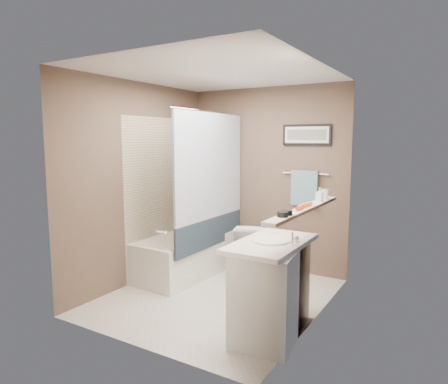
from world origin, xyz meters
The scene contains 34 objects.
ground centered at (0.00, 0.00, 0.00)m, with size 2.50×2.50×0.00m, color silver.
ceiling centered at (0.00, 0.00, 2.38)m, with size 2.20×2.50×0.04m, color silver.
wall_back centered at (0.00, 1.23, 1.20)m, with size 2.20×0.04×2.40m, color brown.
wall_front centered at (0.00, -1.23, 1.20)m, with size 2.20×0.04×2.40m, color brown.
wall_left centered at (-1.08, 0.00, 1.20)m, with size 0.04×2.50×2.40m, color brown.
wall_right centered at (1.08, 0.00, 1.20)m, with size 0.04×2.50×2.40m, color brown.
tile_surround centered at (-1.09, 0.50, 1.00)m, with size 0.02×1.55×2.00m, color beige.
curtain_rod centered at (-0.40, 0.50, 2.05)m, with size 0.02×0.02×1.55m, color silver.
curtain_upper centered at (-0.40, 0.50, 1.40)m, with size 0.03×1.45×1.28m, color white.
curtain_lower centered at (-0.40, 0.50, 0.58)m, with size 0.03×1.45×0.36m, color #263848.
mirror centered at (1.09, -0.15, 1.62)m, with size 0.02×1.60×1.00m, color silver.
shelf centered at (1.04, -0.15, 1.10)m, with size 0.12×1.60×0.03m, color silver.
towel_bar centered at (0.55, 1.22, 1.30)m, with size 0.02×0.02×0.60m, color silver.
towel centered at (0.55, 1.20, 1.12)m, with size 0.34×0.05×0.44m, color #98C9DD.
art_frame centered at (0.55, 1.23, 1.78)m, with size 0.62×0.03×0.26m, color black.
art_mat centered at (0.55, 1.22, 1.78)m, with size 0.56×0.00×0.20m, color white.
art_image centered at (0.55, 1.22, 1.78)m, with size 0.50×0.00×0.13m, color #595959.
door centered at (0.55, -1.24, 1.00)m, with size 0.80×0.02×2.00m, color silver.
door_handle centered at (0.22, -1.19, 1.00)m, with size 0.02×0.02×0.10m, color silver.
bathtub centered at (-0.75, 0.48, 0.25)m, with size 0.70×1.50×0.50m, color white.
tub_rim centered at (-0.75, 0.48, 0.50)m, with size 0.56×1.36×0.02m, color white.
toilet centered at (0.02, 0.83, 0.34)m, with size 0.38×0.67×0.69m, color white.
vanity centered at (0.85, -0.45, 0.40)m, with size 0.50×0.90×0.80m, color silver.
countertop centered at (0.84, -0.45, 0.82)m, with size 0.54×0.96×0.04m, color silver.
sink_basin centered at (0.83, -0.45, 0.85)m, with size 0.34×0.34×0.01m, color white.
faucet_spout centered at (1.03, -0.45, 0.89)m, with size 0.02×0.02×0.10m, color white.
faucet_knob centered at (1.03, -0.35, 0.87)m, with size 0.05×0.05×0.05m, color silver.
candle_bowl_near centered at (1.04, -0.68, 1.14)m, with size 0.09×0.09×0.04m, color black.
candle_bowl_far centered at (1.04, -0.59, 1.14)m, with size 0.09×0.09×0.04m, color black.
hair_brush_front centered at (1.04, -0.28, 1.14)m, with size 0.04×0.04×0.22m, color #CC411C.
hair_brush_back centered at (1.04, -0.15, 1.14)m, with size 0.04×0.04×0.22m, color #DA5D1E.
pink_comb centered at (1.04, 0.00, 1.12)m, with size 0.03×0.16×0.01m, color pink.
glass_jar centered at (1.04, 0.43, 1.17)m, with size 0.08×0.08×0.10m, color silver.
soap_bottle centered at (1.04, 0.26, 1.18)m, with size 0.06×0.06×0.14m, color #999999.
Camera 1 is at (2.23, -3.58, 1.72)m, focal length 32.00 mm.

